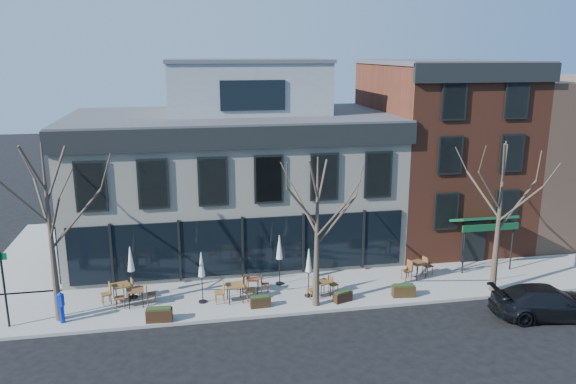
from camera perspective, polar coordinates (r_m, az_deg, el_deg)
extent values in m
plane|color=black|center=(29.91, -4.59, -8.93)|extent=(120.00, 120.00, 0.00)
cube|color=gray|center=(28.43, 2.52, -9.99)|extent=(33.50, 4.70, 0.15)
cube|color=gray|center=(36.35, -23.69, -5.76)|extent=(4.50, 12.00, 0.15)
cube|color=silver|center=(33.41, -5.66, 0.74)|extent=(18.00, 10.00, 8.00)
cube|color=#47474C|center=(32.72, -5.83, 7.66)|extent=(18.30, 10.30, 0.30)
cube|color=black|center=(27.73, -4.86, 5.49)|extent=(18.30, 0.25, 1.10)
cube|color=black|center=(33.27, -21.73, 5.98)|extent=(0.25, 10.30, 1.10)
cube|color=black|center=(29.16, -4.65, -5.53)|extent=(17.20, 0.12, 3.00)
cube|color=black|center=(33.48, -21.07, -3.86)|extent=(0.12, 7.50, 3.00)
cube|color=gray|center=(33.68, -4.32, 10.52)|extent=(9.00, 6.50, 3.00)
cube|color=brown|center=(36.57, 15.06, 3.88)|extent=(8.00, 10.00, 11.00)
cube|color=#47474C|center=(36.05, 15.63, 12.59)|extent=(8.20, 10.20, 0.25)
cube|color=black|center=(31.54, 19.72, 11.34)|extent=(8.20, 0.25, 1.00)
cube|color=#0D3A1F|center=(32.11, 19.24, -2.58)|extent=(3.20, 1.66, 0.67)
cube|color=black|center=(33.25, 18.33, -4.92)|extent=(1.40, 0.10, 2.50)
cube|color=#8C664C|center=(42.72, 26.64, 3.60)|extent=(12.00, 12.00, 10.00)
cone|color=#382B21|center=(25.99, -22.97, -3.97)|extent=(0.34, 0.34, 7.92)
cylinder|color=#382B21|center=(25.79, -20.69, -2.57)|extent=(2.23, 0.50, 2.48)
cylinder|color=#382B21|center=(26.72, -23.71, -1.26)|extent=(1.03, 2.05, 2.14)
cylinder|color=#382B21|center=(25.50, -25.29, -0.93)|extent=(1.80, 0.75, 2.21)
cylinder|color=#382B21|center=(24.73, -22.61, -2.54)|extent=(1.03, 2.04, 2.28)
cone|color=#382B21|center=(25.49, 2.96, -4.22)|extent=(0.34, 0.34, 7.04)
cylinder|color=#382B21|center=(25.72, 4.94, -2.90)|extent=(2.00, 0.46, 2.21)
cylinder|color=#382B21|center=(25.93, 1.67, -1.76)|extent=(0.93, 1.84, 1.91)
cylinder|color=#382B21|center=(24.67, 1.45, -1.49)|extent=(1.61, 0.68, 1.97)
cylinder|color=#382B21|center=(24.54, 4.36, -2.92)|extent=(0.93, 1.83, 2.03)
cone|color=#382B21|center=(28.83, 20.64, -2.50)|extent=(0.34, 0.34, 7.48)
cylinder|color=#382B21|center=(29.37, 22.24, -1.26)|extent=(2.12, 0.48, 2.35)
cylinder|color=#382B21|center=(29.13, 19.17, -0.22)|extent=(0.98, 1.94, 2.03)
cylinder|color=#382B21|center=(27.83, 19.80, 0.11)|extent=(1.71, 0.71, 2.09)
cylinder|color=#382B21|center=(28.09, 22.48, -1.20)|extent=(0.98, 1.94, 2.16)
cylinder|color=black|center=(26.96, -26.84, -8.86)|extent=(0.10, 0.10, 3.40)
cube|color=#005926|center=(26.45, -27.20, -5.86)|extent=(0.50, 0.04, 0.30)
imported|color=black|center=(28.21, 24.87, -10.11)|extent=(5.26, 2.72, 1.46)
cylinder|color=#0D23A9|center=(26.90, -21.98, -11.45)|extent=(0.22, 0.22, 0.78)
cube|color=#0D23A9|center=(26.63, -22.11, -10.15)|extent=(0.30, 0.28, 0.55)
cone|color=#0D23A9|center=(26.50, -22.18, -9.49)|extent=(0.29, 0.29, 0.13)
cube|color=brown|center=(27.30, -15.27, -9.57)|extent=(0.83, 0.83, 0.04)
cylinder|color=black|center=(27.18, -15.85, -10.65)|extent=(0.04, 0.04, 0.79)
cylinder|color=black|center=(27.18, -14.54, -10.56)|extent=(0.04, 0.04, 0.79)
cylinder|color=black|center=(27.74, -15.87, -10.13)|extent=(0.04, 0.04, 0.79)
cylinder|color=black|center=(27.74, -14.59, -10.04)|extent=(0.04, 0.04, 0.79)
cube|color=brown|center=(28.01, -16.61, -9.04)|extent=(0.97, 0.97, 0.04)
cylinder|color=black|center=(27.83, -17.03, -10.13)|extent=(0.04, 0.04, 0.79)
cylinder|color=black|center=(27.94, -15.79, -9.94)|extent=(0.04, 0.04, 0.79)
cylinder|color=black|center=(28.39, -17.30, -9.66)|extent=(0.04, 0.04, 0.79)
cylinder|color=black|center=(28.50, -16.08, -9.48)|extent=(0.04, 0.04, 0.79)
cube|color=brown|center=(26.92, -5.42, -9.38)|extent=(0.84, 0.84, 0.05)
cylinder|color=black|center=(26.76, -5.97, -10.53)|extent=(0.05, 0.05, 0.82)
cylinder|color=black|center=(26.84, -4.61, -10.41)|extent=(0.05, 0.05, 0.82)
cylinder|color=black|center=(27.33, -6.18, -9.98)|extent=(0.05, 0.05, 0.82)
cylinder|color=black|center=(27.42, -4.84, -9.87)|extent=(0.05, 0.05, 0.82)
cube|color=brown|center=(27.91, -3.61, -8.81)|extent=(0.79, 0.79, 0.04)
cylinder|color=black|center=(27.84, -4.21, -9.64)|extent=(0.04, 0.04, 0.67)
cylinder|color=black|center=(27.77, -3.13, -9.69)|extent=(0.04, 0.04, 0.67)
cylinder|color=black|center=(28.31, -4.05, -9.22)|extent=(0.04, 0.04, 0.67)
cylinder|color=black|center=(28.24, -3.00, -9.26)|extent=(0.04, 0.04, 0.67)
cube|color=brown|center=(27.47, 3.55, -9.10)|extent=(0.88, 0.88, 0.04)
cylinder|color=black|center=(27.26, 3.39, -10.11)|extent=(0.04, 0.04, 0.71)
cylinder|color=black|center=(27.55, 4.34, -9.86)|extent=(0.04, 0.04, 0.71)
cylinder|color=black|center=(27.68, 2.74, -9.72)|extent=(0.04, 0.04, 0.71)
cylinder|color=black|center=(27.96, 3.68, -9.48)|extent=(0.04, 0.04, 0.71)
cube|color=brown|center=(30.26, 13.04, -7.01)|extent=(0.99, 0.99, 0.04)
cylinder|color=black|center=(30.00, 12.95, -8.04)|extent=(0.04, 0.04, 0.80)
cylinder|color=black|center=(30.40, 13.83, -7.80)|extent=(0.04, 0.04, 0.80)
cylinder|color=black|center=(30.43, 12.16, -7.68)|extent=(0.04, 0.04, 0.80)
cylinder|color=black|center=(30.82, 13.04, -7.44)|extent=(0.04, 0.04, 0.80)
cylinder|color=black|center=(28.50, -15.45, -10.23)|extent=(0.42, 0.42, 0.06)
cylinder|color=black|center=(28.11, -15.58, -8.34)|extent=(0.05, 0.05, 2.08)
cone|color=beige|center=(27.77, -15.71, -6.53)|extent=(0.34, 0.34, 1.23)
cylinder|color=black|center=(27.33, -8.65, -10.95)|extent=(0.40, 0.40, 0.05)
cylinder|color=black|center=(26.93, -8.72, -9.07)|extent=(0.05, 0.05, 2.00)
cone|color=#B9BFB1|center=(26.59, -8.80, -7.26)|extent=(0.33, 0.33, 1.18)
cylinder|color=black|center=(28.98, -0.86, -9.27)|extent=(0.42, 0.42, 0.06)
cylinder|color=black|center=(28.60, -0.87, -7.41)|extent=(0.05, 0.05, 2.08)
cone|color=beige|center=(28.27, -0.88, -5.62)|extent=(0.34, 0.34, 1.23)
cylinder|color=black|center=(27.66, 2.09, -10.47)|extent=(0.39, 0.39, 0.05)
cylinder|color=black|center=(27.28, 2.11, -8.66)|extent=(0.04, 0.04, 1.95)
cone|color=beige|center=(26.95, 2.13, -6.93)|extent=(0.32, 0.32, 1.15)
cube|color=#321F10|center=(25.81, -12.94, -12.10)|extent=(1.16, 0.53, 0.57)
cube|color=#1E3314|center=(25.68, -12.98, -11.48)|extent=(1.04, 0.43, 0.09)
cube|color=#301E10|center=(26.51, -2.83, -11.12)|extent=(0.96, 0.42, 0.47)
cube|color=#1E3314|center=(26.41, -2.84, -10.62)|extent=(0.86, 0.34, 0.08)
cube|color=black|center=(27.15, 5.58, -10.55)|extent=(0.98, 0.66, 0.46)
cube|color=#1E3314|center=(27.05, 5.59, -10.08)|extent=(0.87, 0.56, 0.07)
cube|color=#322410|center=(28.09, 11.66, -9.83)|extent=(1.13, 0.55, 0.55)
cube|color=#1E3314|center=(27.97, 11.69, -9.27)|extent=(1.01, 0.46, 0.09)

